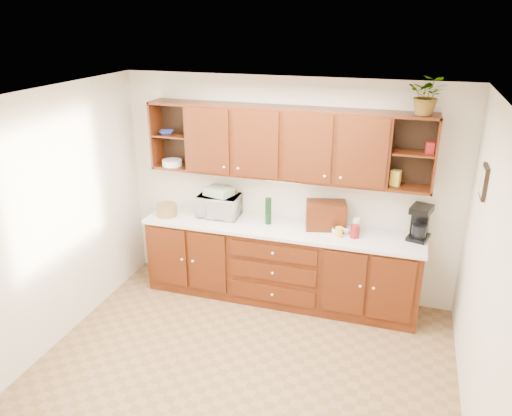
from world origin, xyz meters
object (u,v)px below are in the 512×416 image
Objects in this scene: bread_box at (326,215)px; potted_plant at (428,95)px; coffee_maker at (420,223)px; microwave at (219,206)px.

bread_box is 1.68m from potted_plant.
coffee_maker is (1.02, 0.03, 0.03)m from bread_box.
coffee_maker reaches higher than microwave.
microwave is 1.28× the size of coffee_maker.
microwave is at bearing 167.98° from bread_box.
bread_box is 1.02m from coffee_maker.
potted_plant is at bearing -1.46° from microwave.
bread_box reaches higher than microwave.
bread_box is 1.12× the size of potted_plant.
potted_plant is (2.23, 0.01, 1.41)m from microwave.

